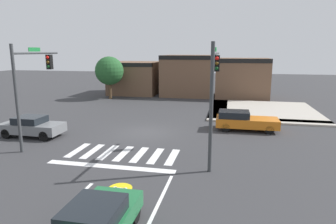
{
  "coord_description": "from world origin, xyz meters",
  "views": [
    {
      "loc": [
        5.79,
        -19.74,
        5.74
      ],
      "look_at": [
        1.48,
        0.82,
        1.41
      ],
      "focal_mm": 31.74,
      "sensor_mm": 36.0,
      "label": 1
    }
  ],
  "objects_px": {
    "traffic_signal_southeast": "(214,81)",
    "roadside_tree": "(109,71)",
    "car_gray": "(32,126)",
    "car_orange": "(244,120)",
    "traffic_signal_southwest": "(32,78)"
  },
  "relations": [
    {
      "from": "traffic_signal_southwest",
      "to": "car_orange",
      "type": "xyz_separation_m",
      "value": [
        12.75,
        6.21,
        -3.44
      ]
    },
    {
      "from": "traffic_signal_southwest",
      "to": "traffic_signal_southeast",
      "type": "xyz_separation_m",
      "value": [
        10.83,
        -0.14,
        0.07
      ]
    },
    {
      "from": "traffic_signal_southwest",
      "to": "roadside_tree",
      "type": "height_order",
      "value": "traffic_signal_southwest"
    },
    {
      "from": "traffic_signal_southwest",
      "to": "traffic_signal_southeast",
      "type": "distance_m",
      "value": 10.83
    },
    {
      "from": "traffic_signal_southeast",
      "to": "roadside_tree",
      "type": "height_order",
      "value": "traffic_signal_southeast"
    },
    {
      "from": "roadside_tree",
      "to": "car_gray",
      "type": "bearing_deg",
      "value": -85.88
    },
    {
      "from": "traffic_signal_southeast",
      "to": "roadside_tree",
      "type": "distance_m",
      "value": 22.62
    },
    {
      "from": "traffic_signal_southwest",
      "to": "roadside_tree",
      "type": "distance_m",
      "value": 18.21
    },
    {
      "from": "car_orange",
      "to": "roadside_tree",
      "type": "distance_m",
      "value": 19.58
    },
    {
      "from": "traffic_signal_southeast",
      "to": "traffic_signal_southwest",
      "type": "bearing_deg",
      "value": 89.25
    },
    {
      "from": "car_orange",
      "to": "roadside_tree",
      "type": "height_order",
      "value": "roadside_tree"
    },
    {
      "from": "traffic_signal_southeast",
      "to": "car_gray",
      "type": "xyz_separation_m",
      "value": [
        -12.3,
        1.66,
        -3.52
      ]
    },
    {
      "from": "car_gray",
      "to": "roadside_tree",
      "type": "xyz_separation_m",
      "value": [
        -1.19,
        16.48,
        2.67
      ]
    },
    {
      "from": "car_gray",
      "to": "car_orange",
      "type": "distance_m",
      "value": 14.97
    },
    {
      "from": "traffic_signal_southeast",
      "to": "roadside_tree",
      "type": "xyz_separation_m",
      "value": [
        -13.48,
        18.14,
        -0.84
      ]
    }
  ]
}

